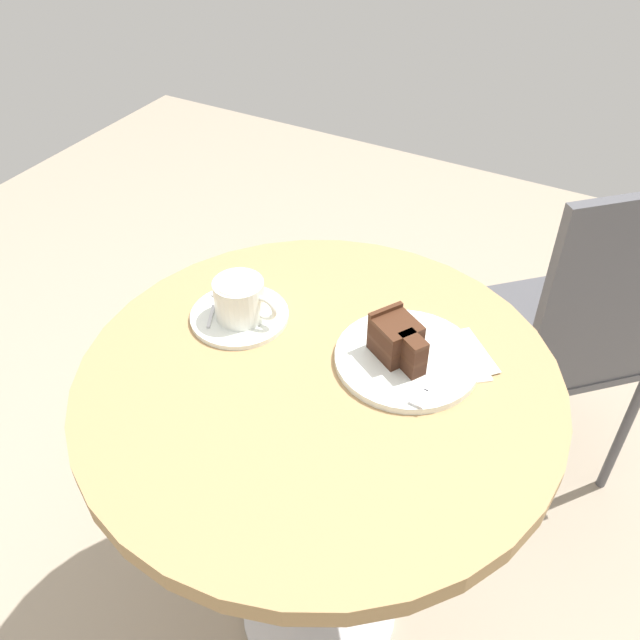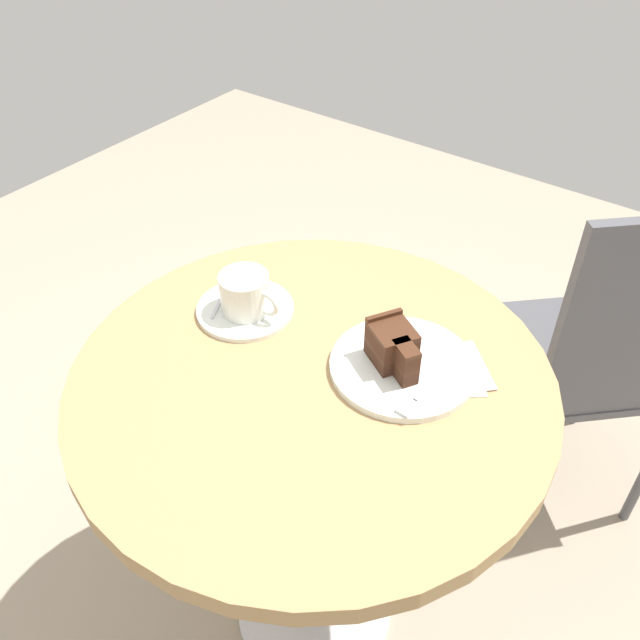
# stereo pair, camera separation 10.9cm
# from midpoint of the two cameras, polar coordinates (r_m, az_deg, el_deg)

# --- Properties ---
(ground_plane) EXTENTS (4.40, 4.40, 0.01)m
(ground_plane) POSITION_cam_midpoint_polar(r_m,az_deg,el_deg) (1.67, 1.53, -23.41)
(ground_plane) COLOR gray
(ground_plane) RESTS_ON ground
(cafe_table) EXTENTS (0.76, 0.76, 0.75)m
(cafe_table) POSITION_cam_midpoint_polar(r_m,az_deg,el_deg) (1.14, 2.08, -9.22)
(cafe_table) COLOR #A37F51
(cafe_table) RESTS_ON ground
(saucer) EXTENTS (0.17, 0.17, 0.01)m
(saucer) POSITION_cam_midpoint_polar(r_m,az_deg,el_deg) (1.16, -3.68, 0.82)
(saucer) COLOR silver
(saucer) RESTS_ON cafe_table
(coffee_cup) EXTENTS (0.11, 0.08, 0.07)m
(coffee_cup) POSITION_cam_midpoint_polar(r_m,az_deg,el_deg) (1.13, -3.58, 2.19)
(coffee_cup) COLOR silver
(coffee_cup) RESTS_ON saucer
(teaspoon) EXTENTS (0.05, 0.09, 0.00)m
(teaspoon) POSITION_cam_midpoint_polar(r_m,az_deg,el_deg) (1.19, -5.63, 1.96)
(teaspoon) COLOR silver
(teaspoon) RESTS_ON saucer
(cake_plate) EXTENTS (0.23, 0.23, 0.01)m
(cake_plate) POSITION_cam_midpoint_polar(r_m,az_deg,el_deg) (1.07, 9.87, -3.98)
(cake_plate) COLOR silver
(cake_plate) RESTS_ON cafe_table
(cake_slice) EXTENTS (0.11, 0.09, 0.07)m
(cake_slice) POSITION_cam_midpoint_polar(r_m,az_deg,el_deg) (1.05, 9.18, -2.36)
(cake_slice) COLOR #422619
(cake_slice) RESTS_ON cake_plate
(fork) EXTENTS (0.03, 0.15, 0.00)m
(fork) POSITION_cam_midpoint_polar(r_m,az_deg,el_deg) (1.02, 11.67, -6.25)
(fork) COLOR silver
(fork) RESTS_ON cake_plate
(napkin) EXTENTS (0.17, 0.17, 0.00)m
(napkin) POSITION_cam_midpoint_polar(r_m,az_deg,el_deg) (1.09, 13.37, -4.17)
(napkin) COLOR silver
(napkin) RESTS_ON cafe_table
(cafe_chair) EXTENTS (0.54, 0.54, 0.91)m
(cafe_chair) POSITION_cam_midpoint_polar(r_m,az_deg,el_deg) (1.56, 24.94, -2.34)
(cafe_chair) COLOR #4C4C51
(cafe_chair) RESTS_ON ground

